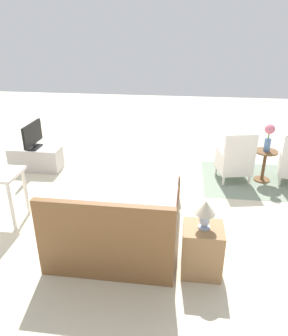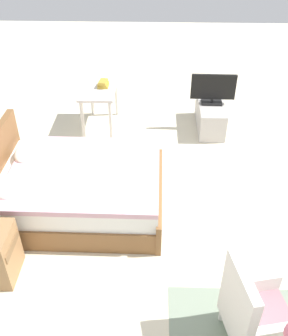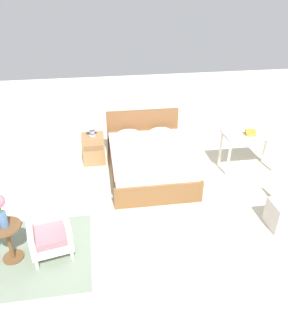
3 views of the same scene
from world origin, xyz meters
The scene contains 10 objects.
ground_plane centered at (0.00, 0.00, 0.00)m, with size 16.00×16.00×0.00m, color beige.
floor_rug centered at (-2.02, -0.93, 0.00)m, with size 2.10×1.50×0.01m.
bed centered at (0.18, 0.92, 0.30)m, with size 1.50×1.98×0.96m.
armchair_by_window_right centered at (-1.50, -0.87, 0.38)m, with size 0.64×0.64×0.92m.
side_table centered at (-2.02, -0.95, 0.36)m, with size 0.40×0.40×0.57m.
flower_vase centered at (-2.02, -0.95, 0.86)m, with size 0.17×0.17×0.48m.
nightstand centered at (-0.85, 1.56, 0.29)m, with size 0.44×0.41×0.59m.
table_lamp centered at (-0.85, 1.56, 0.80)m, with size 0.22×0.22×0.33m.
vanity_desk centered at (2.11, 0.85, 0.64)m, with size 1.04×0.52×0.76m.
book_stack centered at (2.05, 0.77, 0.81)m, with size 0.21×0.17×0.10m.
Camera 3 is at (-0.76, -4.40, 3.35)m, focal length 35.00 mm.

